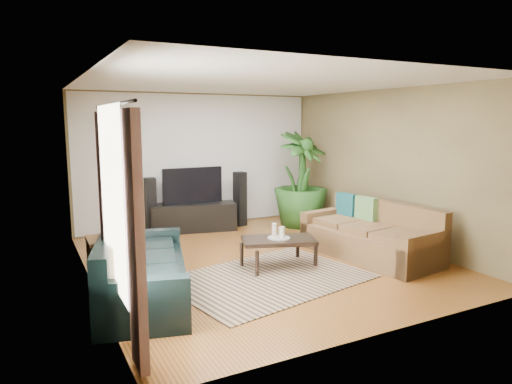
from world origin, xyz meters
TOP-DOWN VIEW (x-y plane):
  - floor at (0.00, 0.00)m, footprint 5.50×5.50m
  - ceiling at (0.00, 0.00)m, footprint 5.50×5.50m
  - wall_back at (0.00, 2.75)m, footprint 5.00×0.00m
  - wall_front at (0.00, -2.75)m, footprint 5.00×0.00m
  - wall_left at (-2.50, 0.00)m, footprint 0.00×5.50m
  - wall_right at (2.50, 0.00)m, footprint 0.00×5.50m
  - backwall_panel at (0.00, 2.74)m, footprint 4.90×0.00m
  - window_pane at (-2.48, -1.60)m, footprint 0.00×1.80m
  - curtain_near at (-2.43, -2.35)m, footprint 0.08×0.35m
  - curtain_far at (-2.43, -0.85)m, footprint 0.08×0.35m
  - curtain_rod at (-2.43, -1.60)m, footprint 0.03×1.90m
  - sofa_left at (-1.99, -0.68)m, footprint 1.51×2.43m
  - sofa_right at (1.61, -0.60)m, footprint 1.27×2.32m
  - area_rug at (-0.31, -0.78)m, footprint 2.93×2.33m
  - coffee_table at (0.07, -0.39)m, footprint 1.19×0.90m
  - candle_tray at (0.07, -0.39)m, footprint 0.33×0.33m
  - candle_tall at (0.01, -0.36)m, footprint 0.07×0.07m
  - candle_mid at (0.11, -0.43)m, footprint 0.07×0.07m
  - candle_short at (0.14, -0.33)m, footprint 0.07×0.07m
  - tv_stand at (-0.29, 2.32)m, footprint 1.71×0.84m
  - television at (-0.29, 2.34)m, footprint 1.20×0.07m
  - speaker_left at (-1.09, 2.50)m, footprint 0.20×0.22m
  - speaker_right at (0.72, 2.33)m, footprint 0.24×0.26m
  - potted_plant at (1.82, 1.74)m, footprint 1.37×1.37m
  - plant_pot at (1.82, 1.74)m, footprint 0.36×0.36m
  - pedestal at (-1.63, 1.89)m, footprint 0.37×0.37m
  - vase at (-1.63, 1.89)m, footprint 0.29×0.29m
  - side_table at (-2.25, 0.24)m, footprint 0.56×0.56m

SIDE VIEW (x-z plane):
  - floor at x=0.00m, z-range 0.00..0.00m
  - area_rug at x=-0.31m, z-range 0.00..0.01m
  - plant_pot at x=1.82m, z-range 0.00..0.28m
  - pedestal at x=-1.63m, z-range 0.00..0.32m
  - coffee_table at x=0.07m, z-range 0.00..0.43m
  - tv_stand at x=-0.29m, z-range 0.00..0.55m
  - side_table at x=-2.25m, z-range 0.00..0.58m
  - sofa_left at x=-1.99m, z-range 0.00..0.85m
  - sofa_right at x=1.61m, z-range 0.00..0.85m
  - candle_tray at x=0.07m, z-range 0.43..0.45m
  - vase at x=-1.63m, z-range 0.26..0.68m
  - candle_short at x=0.14m, z-range 0.45..0.58m
  - candle_mid at x=0.11m, z-range 0.45..0.61m
  - speaker_left at x=-1.09m, z-range 0.00..1.08m
  - candle_tall at x=0.01m, z-range 0.45..0.66m
  - speaker_right at x=0.72m, z-range 0.00..1.12m
  - television at x=-0.29m, z-range 0.55..1.26m
  - potted_plant at x=1.82m, z-range 0.00..1.94m
  - curtain_near at x=-2.43m, z-range 0.05..2.25m
  - curtain_far at x=-2.43m, z-range 0.05..2.25m
  - wall_left at x=-2.50m, z-range -1.40..4.10m
  - wall_right at x=2.50m, z-range -1.40..4.10m
  - wall_back at x=0.00m, z-range -1.15..3.85m
  - wall_front at x=0.00m, z-range -1.15..3.85m
  - backwall_panel at x=0.00m, z-range -1.10..3.80m
  - window_pane at x=-2.48m, z-range 0.50..2.30m
  - curtain_rod at x=-2.43m, z-range 2.28..2.31m
  - ceiling at x=0.00m, z-range 2.70..2.70m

